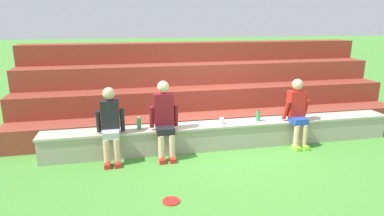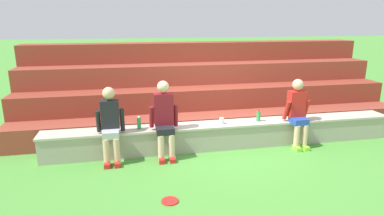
{
  "view_description": "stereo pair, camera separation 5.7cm",
  "coord_description": "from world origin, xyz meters",
  "px_view_note": "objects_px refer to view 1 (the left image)",
  "views": [
    {
      "loc": [
        -1.98,
        -5.72,
        2.49
      ],
      "look_at": [
        -0.7,
        0.23,
        0.84
      ],
      "focal_mm": 30.78,
      "sensor_mm": 36.0,
      "label": 1
    },
    {
      "loc": [
        -1.92,
        -5.73,
        2.49
      ],
      "look_at": [
        -0.7,
        0.23,
        0.84
      ],
      "focal_mm": 30.78,
      "sensor_mm": 36.0,
      "label": 2
    }
  ],
  "objects_px": {
    "water_bottle_mid_right": "(139,123)",
    "plastic_cup_left_end": "(222,121)",
    "person_far_left": "(110,123)",
    "water_bottle_center_gap": "(258,116)",
    "person_left_of_center": "(164,118)",
    "person_center": "(297,111)",
    "frisbee": "(171,201)"
  },
  "relations": [
    {
      "from": "water_bottle_mid_right",
      "to": "plastic_cup_left_end",
      "type": "distance_m",
      "value": 1.61
    },
    {
      "from": "person_far_left",
      "to": "water_bottle_center_gap",
      "type": "relative_size",
      "value": 5.78
    },
    {
      "from": "person_far_left",
      "to": "plastic_cup_left_end",
      "type": "distance_m",
      "value": 2.13
    },
    {
      "from": "water_bottle_center_gap",
      "to": "person_left_of_center",
      "type": "bearing_deg",
      "value": -173.41
    },
    {
      "from": "person_center",
      "to": "plastic_cup_left_end",
      "type": "bearing_deg",
      "value": 172.02
    },
    {
      "from": "plastic_cup_left_end",
      "to": "frisbee",
      "type": "relative_size",
      "value": 0.49
    },
    {
      "from": "person_center",
      "to": "frisbee",
      "type": "height_order",
      "value": "person_center"
    },
    {
      "from": "person_far_left",
      "to": "plastic_cup_left_end",
      "type": "relative_size",
      "value": 11.25
    },
    {
      "from": "person_left_of_center",
      "to": "plastic_cup_left_end",
      "type": "bearing_deg",
      "value": 10.11
    },
    {
      "from": "plastic_cup_left_end",
      "to": "person_left_of_center",
      "type": "bearing_deg",
      "value": -169.89
    },
    {
      "from": "person_far_left",
      "to": "person_center",
      "type": "xyz_separation_m",
      "value": [
        3.61,
        0.01,
        0.01
      ]
    },
    {
      "from": "person_far_left",
      "to": "plastic_cup_left_end",
      "type": "xyz_separation_m",
      "value": [
        2.11,
        0.22,
        -0.16
      ]
    },
    {
      "from": "person_left_of_center",
      "to": "frisbee",
      "type": "distance_m",
      "value": 1.78
    },
    {
      "from": "plastic_cup_left_end",
      "to": "frisbee",
      "type": "xyz_separation_m",
      "value": [
        -1.29,
        -1.82,
        -0.55
      ]
    },
    {
      "from": "person_far_left",
      "to": "plastic_cup_left_end",
      "type": "height_order",
      "value": "person_far_left"
    },
    {
      "from": "water_bottle_center_gap",
      "to": "frisbee",
      "type": "relative_size",
      "value": 0.95
    },
    {
      "from": "water_bottle_mid_right",
      "to": "frisbee",
      "type": "relative_size",
      "value": 1.0
    },
    {
      "from": "person_center",
      "to": "plastic_cup_left_end",
      "type": "relative_size",
      "value": 11.34
    },
    {
      "from": "frisbee",
      "to": "person_left_of_center",
      "type": "bearing_deg",
      "value": 85.3
    },
    {
      "from": "water_bottle_center_gap",
      "to": "water_bottle_mid_right",
      "type": "distance_m",
      "value": 2.38
    },
    {
      "from": "person_left_of_center",
      "to": "water_bottle_mid_right",
      "type": "height_order",
      "value": "person_left_of_center"
    },
    {
      "from": "person_center",
      "to": "water_bottle_center_gap",
      "type": "xyz_separation_m",
      "value": [
        -0.73,
        0.23,
        -0.12
      ]
    },
    {
      "from": "water_bottle_center_gap",
      "to": "frisbee",
      "type": "height_order",
      "value": "water_bottle_center_gap"
    },
    {
      "from": "person_left_of_center",
      "to": "person_center",
      "type": "xyz_separation_m",
      "value": [
        2.66,
        -0.0,
        -0.03
      ]
    },
    {
      "from": "water_bottle_center_gap",
      "to": "water_bottle_mid_right",
      "type": "bearing_deg",
      "value": -179.72
    },
    {
      "from": "person_center",
      "to": "person_left_of_center",
      "type": "bearing_deg",
      "value": 179.9
    },
    {
      "from": "person_left_of_center",
      "to": "person_far_left",
      "type": "bearing_deg",
      "value": -179.08
    },
    {
      "from": "person_far_left",
      "to": "person_left_of_center",
      "type": "distance_m",
      "value": 0.96
    },
    {
      "from": "water_bottle_center_gap",
      "to": "frisbee",
      "type": "distance_m",
      "value": 2.82
    },
    {
      "from": "person_center",
      "to": "water_bottle_center_gap",
      "type": "relative_size",
      "value": 5.82
    },
    {
      "from": "person_far_left",
      "to": "water_bottle_mid_right",
      "type": "distance_m",
      "value": 0.57
    },
    {
      "from": "person_center",
      "to": "water_bottle_center_gap",
      "type": "distance_m",
      "value": 0.77
    }
  ]
}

